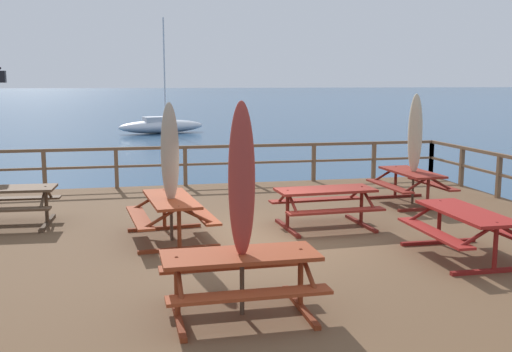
{
  "coord_description": "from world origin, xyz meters",
  "views": [
    {
      "loc": [
        -2.4,
        -10.34,
        3.53
      ],
      "look_at": [
        0.0,
        0.9,
        1.71
      ],
      "focal_mm": 42.19,
      "sensor_mm": 36.0,
      "label": 1
    }
  ],
  "objects_px": {
    "picnic_table_mid_centre": "(240,270)",
    "patio_umbrella_short_back": "(415,134)",
    "sailboat_distant": "(161,126)",
    "picnic_table_back_left": "(466,223)",
    "patio_umbrella_tall_mid_right": "(242,181)",
    "patio_umbrella_short_front": "(170,153)",
    "picnic_table_mid_right": "(325,199)",
    "picnic_table_front_left": "(0,198)",
    "picnic_table_front_right": "(411,180)",
    "picnic_table_mid_left": "(171,209)"
  },
  "relations": [
    {
      "from": "picnic_table_front_left",
      "to": "patio_umbrella_short_back",
      "type": "height_order",
      "value": "patio_umbrella_short_back"
    },
    {
      "from": "patio_umbrella_tall_mid_right",
      "to": "picnic_table_back_left",
      "type": "bearing_deg",
      "value": 22.29
    },
    {
      "from": "picnic_table_mid_right",
      "to": "patio_umbrella_short_back",
      "type": "xyz_separation_m",
      "value": [
        2.71,
        1.73,
        1.06
      ]
    },
    {
      "from": "picnic_table_mid_left",
      "to": "sailboat_distant",
      "type": "distance_m",
      "value": 30.91
    },
    {
      "from": "picnic_table_mid_right",
      "to": "patio_umbrella_tall_mid_right",
      "type": "xyz_separation_m",
      "value": [
        -2.4,
        -4.01,
        1.1
      ]
    },
    {
      "from": "picnic_table_back_left",
      "to": "patio_umbrella_tall_mid_right",
      "type": "relative_size",
      "value": 0.77
    },
    {
      "from": "picnic_table_mid_centre",
      "to": "picnic_table_mid_right",
      "type": "relative_size",
      "value": 0.98
    },
    {
      "from": "sailboat_distant",
      "to": "patio_umbrella_short_back",
      "type": "bearing_deg",
      "value": -81.78
    },
    {
      "from": "picnic_table_mid_centre",
      "to": "patio_umbrella_tall_mid_right",
      "type": "relative_size",
      "value": 0.73
    },
    {
      "from": "picnic_table_front_right",
      "to": "patio_umbrella_short_front",
      "type": "relative_size",
      "value": 0.78
    },
    {
      "from": "picnic_table_mid_right",
      "to": "patio_umbrella_short_front",
      "type": "xyz_separation_m",
      "value": [
        -2.99,
        -0.34,
        1.01
      ]
    },
    {
      "from": "picnic_table_mid_left",
      "to": "picnic_table_front_left",
      "type": "xyz_separation_m",
      "value": [
        -3.19,
        1.7,
        0.0
      ]
    },
    {
      "from": "picnic_table_mid_left",
      "to": "picnic_table_front_right",
      "type": "height_order",
      "value": "same"
    },
    {
      "from": "picnic_table_mid_right",
      "to": "picnic_table_mid_left",
      "type": "bearing_deg",
      "value": -174.57
    },
    {
      "from": "picnic_table_front_left",
      "to": "sailboat_distant",
      "type": "distance_m",
      "value": 29.55
    },
    {
      "from": "picnic_table_mid_left",
      "to": "patio_umbrella_short_front",
      "type": "bearing_deg",
      "value": -90.6
    },
    {
      "from": "picnic_table_mid_centre",
      "to": "patio_umbrella_short_back",
      "type": "relative_size",
      "value": 0.75
    },
    {
      "from": "picnic_table_mid_centre",
      "to": "patio_umbrella_short_front",
      "type": "bearing_deg",
      "value": 98.85
    },
    {
      "from": "patio_umbrella_tall_mid_right",
      "to": "sailboat_distant",
      "type": "distance_m",
      "value": 34.65
    },
    {
      "from": "picnic_table_mid_left",
      "to": "picnic_table_front_right",
      "type": "xyz_separation_m",
      "value": [
        5.66,
        2.05,
        -0.0
      ]
    },
    {
      "from": "picnic_table_mid_centre",
      "to": "picnic_table_front_right",
      "type": "relative_size",
      "value": 0.99
    },
    {
      "from": "picnic_table_mid_centre",
      "to": "picnic_table_mid_left",
      "type": "relative_size",
      "value": 0.93
    },
    {
      "from": "picnic_table_mid_left",
      "to": "picnic_table_front_left",
      "type": "distance_m",
      "value": 3.62
    },
    {
      "from": "patio_umbrella_short_front",
      "to": "picnic_table_mid_centre",
      "type": "bearing_deg",
      "value": -81.15
    },
    {
      "from": "patio_umbrella_short_back",
      "to": "picnic_table_front_left",
      "type": "bearing_deg",
      "value": -177.99
    },
    {
      "from": "picnic_table_mid_right",
      "to": "picnic_table_front_left",
      "type": "bearing_deg",
      "value": 167.06
    },
    {
      "from": "picnic_table_mid_centre",
      "to": "picnic_table_back_left",
      "type": "bearing_deg",
      "value": 21.92
    },
    {
      "from": "picnic_table_back_left",
      "to": "picnic_table_front_left",
      "type": "bearing_deg",
      "value": 153.84
    },
    {
      "from": "picnic_table_back_left",
      "to": "patio_umbrella_short_front",
      "type": "bearing_deg",
      "value": 155.82
    },
    {
      "from": "picnic_table_mid_centre",
      "to": "patio_umbrella_short_back",
      "type": "height_order",
      "value": "patio_umbrella_short_back"
    },
    {
      "from": "patio_umbrella_short_back",
      "to": "sailboat_distant",
      "type": "bearing_deg",
      "value": 98.22
    },
    {
      "from": "picnic_table_back_left",
      "to": "patio_umbrella_tall_mid_right",
      "type": "height_order",
      "value": "patio_umbrella_tall_mid_right"
    },
    {
      "from": "picnic_table_mid_right",
      "to": "sailboat_distant",
      "type": "height_order",
      "value": "sailboat_distant"
    },
    {
      "from": "picnic_table_front_left",
      "to": "picnic_table_back_left",
      "type": "bearing_deg",
      "value": -26.16
    },
    {
      "from": "picnic_table_mid_centre",
      "to": "picnic_table_mid_right",
      "type": "distance_m",
      "value": 4.66
    },
    {
      "from": "patio_umbrella_tall_mid_right",
      "to": "patio_umbrella_short_back",
      "type": "distance_m",
      "value": 7.69
    },
    {
      "from": "picnic_table_front_right",
      "to": "picnic_table_back_left",
      "type": "distance_m",
      "value": 4.3
    },
    {
      "from": "sailboat_distant",
      "to": "picnic_table_mid_right",
      "type": "bearing_deg",
      "value": -87.27
    },
    {
      "from": "patio_umbrella_short_front",
      "to": "patio_umbrella_tall_mid_right",
      "type": "bearing_deg",
      "value": -80.93
    },
    {
      "from": "patio_umbrella_tall_mid_right",
      "to": "picnic_table_mid_right",
      "type": "bearing_deg",
      "value": 59.07
    },
    {
      "from": "picnic_table_back_left",
      "to": "patio_umbrella_short_front",
      "type": "xyz_separation_m",
      "value": [
        -4.55,
        2.04,
        1.0
      ]
    },
    {
      "from": "picnic_table_front_left",
      "to": "patio_umbrella_tall_mid_right",
      "type": "height_order",
      "value": "patio_umbrella_tall_mid_right"
    },
    {
      "from": "picnic_table_mid_right",
      "to": "patio_umbrella_short_back",
      "type": "bearing_deg",
      "value": 32.58
    },
    {
      "from": "patio_umbrella_tall_mid_right",
      "to": "sailboat_distant",
      "type": "bearing_deg",
      "value": 88.44
    },
    {
      "from": "patio_umbrella_tall_mid_right",
      "to": "sailboat_distant",
      "type": "xyz_separation_m",
      "value": [
        0.94,
        34.59,
        -1.85
      ]
    },
    {
      "from": "picnic_table_back_left",
      "to": "sailboat_distant",
      "type": "bearing_deg",
      "value": 95.24
    },
    {
      "from": "picnic_table_back_left",
      "to": "picnic_table_front_left",
      "type": "distance_m",
      "value": 8.63
    },
    {
      "from": "picnic_table_mid_left",
      "to": "patio_umbrella_tall_mid_right",
      "type": "bearing_deg",
      "value": -81.07
    },
    {
      "from": "sailboat_distant",
      "to": "picnic_table_front_right",
      "type": "bearing_deg",
      "value": -81.84
    },
    {
      "from": "patio_umbrella_short_back",
      "to": "patio_umbrella_tall_mid_right",
      "type": "bearing_deg",
      "value": -131.68
    }
  ]
}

